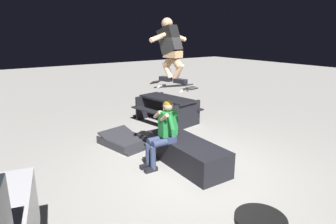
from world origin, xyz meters
name	(u,v)px	position (x,y,z in m)	size (l,w,h in m)	color
ground_plane	(188,169)	(0.00, 0.00, 0.00)	(40.00, 40.00, 0.00)	gray
ledge_box_main	(186,153)	(0.18, -0.11, 0.25)	(1.95, 0.73, 0.50)	black
person_sitting_on_ledge	(163,130)	(0.39, 0.30, 0.74)	(0.59, 0.76, 1.33)	#2D3856
skateboard	(173,86)	(0.19, 0.23, 1.64)	(1.04, 0.40, 0.15)	black
skater_airborne	(171,47)	(0.25, 0.24, 2.32)	(0.64, 0.88, 1.12)	black
kicker_ramp	(126,143)	(1.82, 0.42, 0.06)	(1.30, 1.04, 0.38)	#28282D
picnic_table_back	(167,106)	(2.76, -1.43, 0.50)	(1.90, 1.60, 0.75)	black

